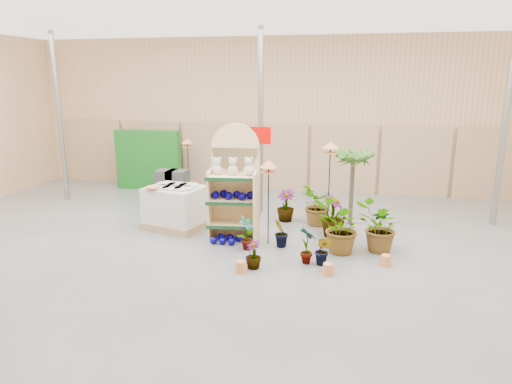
# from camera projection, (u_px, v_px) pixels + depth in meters

# --- Properties ---
(room) EXTENTS (15.20, 12.10, 4.70)m
(room) POSITION_uv_depth(u_px,v_px,m) (234.00, 137.00, 8.68)
(room) COLOR #595959
(room) RESTS_ON ground
(display_shelf) EXTENTS (1.08, 0.75, 2.41)m
(display_shelf) POSITION_uv_depth(u_px,v_px,m) (234.00, 186.00, 9.54)
(display_shelf) COLOR #DFBC84
(display_shelf) RESTS_ON ground
(teddy_bears) EXTENTS (0.88, 0.22, 0.37)m
(teddy_bears) POSITION_uv_depth(u_px,v_px,m) (234.00, 168.00, 9.33)
(teddy_bears) COLOR beige
(teddy_bears) RESTS_ON display_shelf
(gazing_balls_shelf) EXTENTS (0.88, 0.30, 0.17)m
(gazing_balls_shelf) POSITION_uv_depth(u_px,v_px,m) (233.00, 195.00, 9.45)
(gazing_balls_shelf) COLOR #03006C
(gazing_balls_shelf) RESTS_ON display_shelf
(gazing_balls_floor) EXTENTS (0.63, 0.39, 0.15)m
(gazing_balls_floor) POSITION_uv_depth(u_px,v_px,m) (226.00, 239.00, 9.38)
(gazing_balls_floor) COLOR #03006C
(gazing_balls_floor) RESTS_ON ground
(pallet_stack) EXTENTS (1.56, 1.40, 0.98)m
(pallet_stack) POSITION_uv_depth(u_px,v_px,m) (176.00, 207.00, 10.30)
(pallet_stack) COLOR #9A7B55
(pallet_stack) RESTS_ON ground
(charcoal_planters) EXTENTS (0.80, 0.50, 1.00)m
(charcoal_planters) POSITION_uv_depth(u_px,v_px,m) (173.00, 189.00, 11.86)
(charcoal_planters) COLOR #262626
(charcoal_planters) RESTS_ON ground
(trellis_stock) EXTENTS (2.00, 0.30, 1.80)m
(trellis_stock) POSITION_uv_depth(u_px,v_px,m) (148.00, 160.00, 13.82)
(trellis_stock) COLOR #145A18
(trellis_stock) RESTS_ON ground
(offer_sign) EXTENTS (0.50, 0.08, 2.20)m
(offer_sign) POSITION_uv_depth(u_px,v_px,m) (260.00, 154.00, 10.78)
(offer_sign) COLOR gray
(offer_sign) RESTS_ON ground
(bird_table_front) EXTENTS (0.34, 0.34, 1.73)m
(bird_table_front) POSITION_uv_depth(u_px,v_px,m) (269.00, 167.00, 8.98)
(bird_table_front) COLOR black
(bird_table_front) RESTS_ON ground
(bird_table_right) EXTENTS (0.34, 0.34, 2.02)m
(bird_table_right) POSITION_uv_depth(u_px,v_px,m) (330.00, 148.00, 9.51)
(bird_table_right) COLOR black
(bird_table_right) RESTS_ON ground
(bird_table_back) EXTENTS (0.34, 0.34, 1.70)m
(bird_table_back) POSITION_uv_depth(u_px,v_px,m) (187.00, 143.00, 12.58)
(bird_table_back) COLOR black
(bird_table_back) RESTS_ON ground
(palm) EXTENTS (0.70, 0.70, 1.84)m
(palm) POSITION_uv_depth(u_px,v_px,m) (353.00, 157.00, 10.24)
(palm) COLOR #483929
(palm) RESTS_ON ground
(potted_plant_0) EXTENTS (0.36, 0.43, 0.70)m
(potted_plant_0) POSITION_uv_depth(u_px,v_px,m) (246.00, 233.00, 8.93)
(potted_plant_0) COLOR #31611C
(potted_plant_0) RESTS_ON ground
(potted_plant_1) EXTENTS (0.31, 0.37, 0.61)m
(potted_plant_1) POSITION_uv_depth(u_px,v_px,m) (281.00, 233.00, 9.07)
(potted_plant_1) COLOR #31611C
(potted_plant_1) RESTS_ON ground
(potted_plant_2) EXTENTS (1.22, 1.22, 1.03)m
(potted_plant_2) POSITION_uv_depth(u_px,v_px,m) (341.00, 228.00, 8.71)
(potted_plant_2) COLOR #31611C
(potted_plant_2) RESTS_ON ground
(potted_plant_3) EXTENTS (0.57, 0.57, 0.90)m
(potted_plant_3) POSITION_uv_depth(u_px,v_px,m) (333.00, 216.00, 9.69)
(potted_plant_3) COLOR #31611C
(potted_plant_3) RESTS_ON ground
(potted_plant_4) EXTENTS (0.36, 0.26, 0.66)m
(potted_plant_4) POSITION_uv_depth(u_px,v_px,m) (380.00, 225.00, 9.50)
(potted_plant_4) COLOR #31611C
(potted_plant_4) RESTS_ON ground
(potted_plant_6) EXTENTS (0.97, 1.04, 0.95)m
(potted_plant_6) POSITION_uv_depth(u_px,v_px,m) (318.00, 205.00, 10.42)
(potted_plant_6) COLOR #31611C
(potted_plant_6) RESTS_ON ground
(potted_plant_7) EXTENTS (0.41, 0.41, 0.52)m
(potted_plant_7) POSITION_uv_depth(u_px,v_px,m) (253.00, 254.00, 8.08)
(potted_plant_7) COLOR #31611C
(potted_plant_7) RESTS_ON ground
(potted_plant_8) EXTENTS (0.44, 0.45, 0.71)m
(potted_plant_8) POSITION_uv_depth(u_px,v_px,m) (307.00, 245.00, 8.26)
(potted_plant_8) COLOR #31611C
(potted_plant_8) RESTS_ON ground
(potted_plant_9) EXTENTS (0.39, 0.36, 0.57)m
(potted_plant_9) POSITION_uv_depth(u_px,v_px,m) (323.00, 250.00, 8.20)
(potted_plant_9) COLOR #31611C
(potted_plant_9) RESTS_ON ground
(potted_plant_10) EXTENTS (1.18, 1.18, 0.99)m
(potted_plant_10) POSITION_uv_depth(u_px,v_px,m) (380.00, 227.00, 8.80)
(potted_plant_10) COLOR #31611C
(potted_plant_10) RESTS_ON ground
(potted_plant_11) EXTENTS (0.51, 0.51, 0.75)m
(potted_plant_11) POSITION_uv_depth(u_px,v_px,m) (286.00, 206.00, 10.77)
(potted_plant_11) COLOR #31611C
(potted_plant_11) RESTS_ON ground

